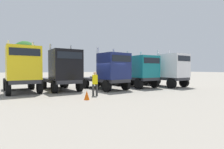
{
  "coord_description": "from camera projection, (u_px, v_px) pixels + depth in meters",
  "views": [
    {
      "loc": [
        -5.82,
        -14.89,
        1.98
      ],
      "look_at": [
        1.36,
        2.38,
        1.4
      ],
      "focal_mm": 28.39,
      "sensor_mm": 36.0,
      "label": 1
    }
  ],
  "objects": [
    {
      "name": "oak_far_centre",
      "position": [
        67.0,
        63.0,
        36.18
      ],
      "size": [
        3.14,
        3.14,
        4.83
      ],
      "color": "#4C3823",
      "rests_on": "ground"
    },
    {
      "name": "semi_truck_teal",
      "position": [
        139.0,
        71.0,
        19.02
      ],
      "size": [
        3.48,
        6.38,
        3.94
      ],
      "rotation": [
        0.0,
        0.0,
        -1.41
      ],
      "color": "#333338",
      "rests_on": "ground"
    },
    {
      "name": "semi_truck_white",
      "position": [
        169.0,
        70.0,
        19.69
      ],
      "size": [
        3.76,
        6.55,
        4.19
      ],
      "rotation": [
        0.0,
        0.0,
        -1.36
      ],
      "color": "#333338",
      "rests_on": "ground"
    },
    {
      "name": "traffic_cone_near",
      "position": [
        87.0,
        95.0,
        11.35
      ],
      "size": [
        0.36,
        0.36,
        0.6
      ],
      "primitive_type": "cone",
      "color": "#F2590C",
      "rests_on": "ground"
    },
    {
      "name": "semi_truck_black",
      "position": [
        63.0,
        70.0,
        15.92
      ],
      "size": [
        3.61,
        6.39,
        4.23
      ],
      "rotation": [
        0.0,
        0.0,
        -1.38
      ],
      "color": "#333338",
      "rests_on": "ground"
    },
    {
      "name": "oak_far_left",
      "position": [
        25.0,
        54.0,
        29.53
      ],
      "size": [
        4.23,
        4.23,
        6.63
      ],
      "color": "#4C3823",
      "rests_on": "ground"
    },
    {
      "name": "ground",
      "position": [
        108.0,
        91.0,
        16.04
      ],
      "size": [
        200.0,
        200.0,
        0.0
      ],
      "primitive_type": "plane",
      "color": "gray"
    },
    {
      "name": "visitor_in_hivis",
      "position": [
        95.0,
        82.0,
        13.03
      ],
      "size": [
        0.45,
        0.42,
        1.79
      ],
      "rotation": [
        0.0,
        0.0,
        1.61
      ],
      "color": "#353535",
      "rests_on": "ground"
    },
    {
      "name": "semi_truck_navy",
      "position": [
        109.0,
        71.0,
        16.8
      ],
      "size": [
        3.97,
        6.49,
        4.02
      ],
      "rotation": [
        0.0,
        0.0,
        -1.31
      ],
      "color": "#333338",
      "rests_on": "ground"
    },
    {
      "name": "oak_far_right",
      "position": [
        106.0,
        62.0,
        37.19
      ],
      "size": [
        3.42,
        3.42,
        5.18
      ],
      "color": "#4C3823",
      "rests_on": "ground"
    },
    {
      "name": "semi_truck_yellow",
      "position": [
        22.0,
        69.0,
        14.6
      ],
      "size": [
        3.6,
        6.36,
        4.37
      ],
      "rotation": [
        0.0,
        0.0,
        -1.38
      ],
      "color": "#333338",
      "rests_on": "ground"
    }
  ]
}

